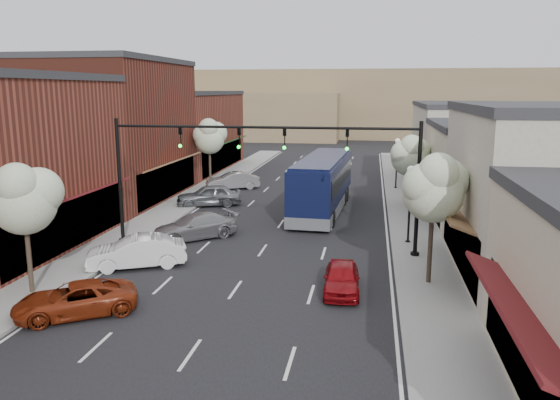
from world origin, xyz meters
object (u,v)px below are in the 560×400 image
at_px(signal_mast_left, 160,163).
at_px(parked_car_a, 75,299).
at_px(parked_car_d, 209,195).
at_px(parked_car_c, 195,226).
at_px(lamp_post_far, 397,155).
at_px(tree_right_near, 435,186).
at_px(tree_left_far, 210,136).
at_px(tree_right_far, 410,154).
at_px(parked_car_e, 233,181).
at_px(signal_mast_right, 371,168).
at_px(parked_car_b, 136,252).
at_px(lamp_post_near, 410,192).
at_px(tree_left_near, 24,197).
at_px(coach_bus, 323,183).
at_px(red_hatchback, 342,278).

distance_m(signal_mast_left, parked_car_a, 10.43).
xyz_separation_m(parked_car_a, parked_car_d, (-0.84, 20.24, 0.17)).
xyz_separation_m(signal_mast_left, parked_car_c, (1.28, 1.71, -3.90)).
relative_size(signal_mast_left, lamp_post_far, 1.85).
distance_m(tree_right_near, tree_left_far, 27.56).
relative_size(tree_right_far, parked_car_e, 1.20).
distance_m(signal_mast_right, parked_car_b, 12.35).
distance_m(signal_mast_right, lamp_post_near, 3.69).
xyz_separation_m(signal_mast_right, tree_right_near, (2.73, -4.05, -0.17)).
xyz_separation_m(lamp_post_far, parked_car_e, (-14.00, -2.29, -2.26)).
xyz_separation_m(tree_left_near, parked_car_b, (2.77, 4.25, -3.45)).
bearing_deg(signal_mast_right, parked_car_b, -161.08).
xyz_separation_m(tree_right_far, parked_car_c, (-12.69, -10.23, -3.27)).
xyz_separation_m(signal_mast_left, coach_bus, (7.92, 10.16, -2.60)).
bearing_deg(signal_mast_right, parked_car_d, 138.09).
bearing_deg(red_hatchback, tree_right_far, 75.27).
height_order(tree_right_far, tree_left_far, tree_left_far).
distance_m(lamp_post_far, red_hatchback, 25.83).
relative_size(signal_mast_left, tree_right_near, 1.38).
xyz_separation_m(lamp_post_near, parked_car_d, (-14.00, 8.11, -2.20)).
height_order(coach_bus, parked_car_d, coach_bus).
bearing_deg(lamp_post_near, parked_car_c, -176.28).
height_order(tree_left_far, parked_car_a, tree_left_far).
relative_size(tree_left_far, parked_car_a, 1.35).
xyz_separation_m(tree_left_far, parked_car_e, (2.05, -0.24, -3.86)).
distance_m(parked_car_b, parked_car_c, 5.63).
distance_m(tree_right_far, parked_car_e, 15.98).
xyz_separation_m(tree_left_far, parked_car_a, (2.89, -27.58, -3.97)).
bearing_deg(red_hatchback, parked_car_b, 167.89).
relative_size(tree_left_near, lamp_post_near, 1.28).
bearing_deg(lamp_post_near, parked_car_e, 132.63).
height_order(coach_bus, parked_car_c, coach_bus).
bearing_deg(tree_right_far, signal_mast_left, -139.46).
distance_m(tree_left_near, parked_car_d, 19.09).
xyz_separation_m(tree_right_near, tree_right_far, (0.00, 16.00, -0.46)).
bearing_deg(parked_car_a, coach_bus, 126.40).
bearing_deg(lamp_post_near, parked_car_b, -154.59).
height_order(tree_right_far, tree_left_near, tree_left_near).
height_order(tree_right_near, parked_car_e, tree_right_near).
distance_m(signal_mast_left, parked_car_e, 18.14).
distance_m(tree_right_near, lamp_post_near, 6.74).
bearing_deg(tree_right_near, parked_car_e, 123.76).
height_order(signal_mast_right, parked_car_a, signal_mast_right).
bearing_deg(red_hatchback, parked_car_e, 112.38).
relative_size(tree_left_near, lamp_post_far, 1.28).
relative_size(red_hatchback, parked_car_e, 0.83).
distance_m(signal_mast_right, coach_bus, 11.00).
height_order(coach_bus, parked_car_e, coach_bus).
relative_size(tree_left_far, red_hatchback, 1.64).
bearing_deg(parked_car_d, coach_bus, 66.42).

